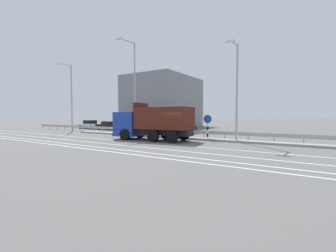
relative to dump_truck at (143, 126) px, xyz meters
The scene contains 17 objects.
ground_plane 3.57m from the dump_truck, ahead, with size 320.00×320.00×0.00m, color #605E5B.
lane_strip_0 2.40m from the dump_truck, 58.63° to the right, with size 57.49×0.16×0.01m, color silver.
lane_strip_1 4.34m from the dump_truck, 75.41° to the right, with size 57.49×0.16×0.01m, color silver.
lane_strip_2 5.93m from the dump_truck, 79.60° to the right, with size 57.49×0.16×0.01m, color silver.
lane_strip_3 6.85m from the dump_truck, 81.08° to the right, with size 57.49×0.16×0.01m, color silver.
median_island 4.50m from the dump_truck, 40.03° to the left, with size 31.62×1.10×0.18m, color gray.
median_guardrail 5.28m from the dump_truck, 50.69° to the left, with size 57.49×0.09×0.78m.
dump_truck is the anchor object (origin of this frame).
median_road_sign 5.95m from the dump_truck, 27.88° to the left, with size 0.81×0.16×2.35m.
street_lamp_0 15.76m from the dump_truck, behind, with size 0.70×2.08×9.31m.
street_lamp_1 6.30m from the dump_truck, 142.66° to the left, with size 0.71×2.47×10.42m.
street_lamp_2 8.91m from the dump_truck, 17.37° to the left, with size 0.71×1.91×8.23m.
parked_car_0 20.51m from the dump_truck, 155.42° to the left, with size 4.28×2.01×1.47m.
parked_car_1 15.88m from the dump_truck, 148.40° to the left, with size 4.90×2.01×1.35m.
parked_car_2 10.75m from the dump_truck, 129.73° to the left, with size 4.09×2.03×1.39m.
parked_car_3 8.57m from the dump_truck, 98.29° to the left, with size 4.91×2.15×1.43m.
background_building_0 23.67m from the dump_truck, 119.23° to the left, with size 10.76×13.95×9.65m, color gray.
Camera 1 is at (9.97, -16.69, 2.27)m, focal length 24.00 mm.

